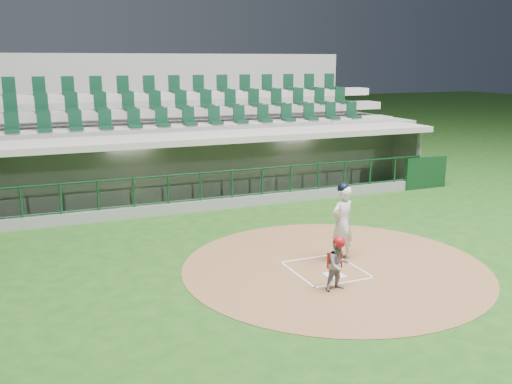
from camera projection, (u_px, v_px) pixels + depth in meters
ground at (319, 266)px, 13.51m from camera, size 120.00×120.00×0.00m
dirt_circle at (335, 267)px, 13.44m from camera, size 7.20×7.20×0.01m
home_plate at (335, 275)px, 12.88m from camera, size 0.43×0.43×0.02m
batter_box_chalk at (326, 270)px, 13.24m from camera, size 1.55×1.80×0.01m
dugout_structure at (216, 169)px, 20.37m from camera, size 16.40×3.70×3.00m
seating_deck at (189, 145)px, 22.99m from camera, size 17.00×6.72×5.15m
batter at (342, 222)px, 13.74m from camera, size 0.92×0.94×1.92m
catcher at (338, 263)px, 11.98m from camera, size 0.56×0.45×1.18m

